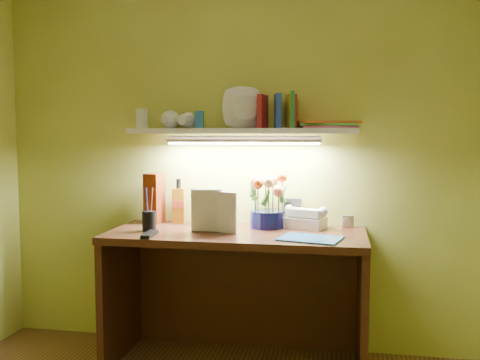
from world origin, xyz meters
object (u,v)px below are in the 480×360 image
Objects in this scene: desk at (236,299)px; desk_clock at (347,221)px; flower_bouquet at (267,198)px; whisky_bottle at (179,201)px; telephone at (306,217)px.

desk_clock is at bearing 22.63° from desk.
flower_bouquet is 1.28× the size of whisky_bottle.
whisky_bottle is at bearing -166.48° from telephone.
desk_clock is 1.00m from whisky_bottle.
flower_bouquet is at bearing -156.26° from telephone.
desk is at bearing -132.94° from flower_bouquet.
telephone is at bearing -3.62° from whisky_bottle.
telephone is at bearing 26.71° from desk.
desk_clock is 0.26× the size of whisky_bottle.
whisky_bottle reaches higher than telephone.
whisky_bottle is at bearing 172.32° from flower_bouquet.
desk is 5.28× the size of whisky_bottle.
desk is 20.35× the size of desk_clock.
flower_bouquet is (0.15, 0.16, 0.55)m from desk.
telephone is 3.08× the size of desk_clock.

